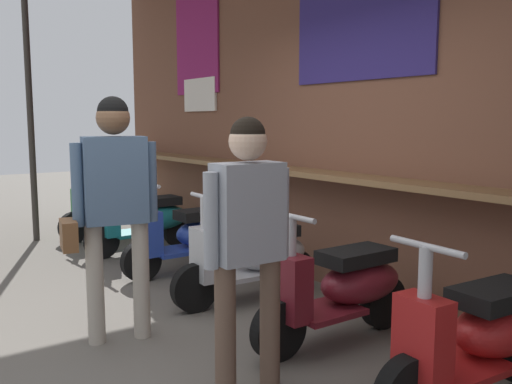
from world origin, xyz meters
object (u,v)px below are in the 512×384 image
at_px(scooter_teal, 148,220).
at_px(scooter_red, 482,335).
at_px(scooter_blue, 193,235).
at_px(scooter_silver, 255,257).
at_px(scooter_maroon, 344,287).
at_px(shopper_with_handbag, 113,193).
at_px(shopper_passing, 248,229).
at_px(scooter_green, 116,208).

height_order(scooter_teal, scooter_red, same).
height_order(scooter_blue, scooter_silver, same).
bearing_deg(scooter_red, scooter_blue, -86.47).
height_order(scooter_blue, scooter_maroon, same).
bearing_deg(scooter_silver, shopper_with_handbag, 10.73).
distance_m(scooter_teal, scooter_maroon, 3.32).
distance_m(scooter_teal, scooter_red, 4.41).
xyz_separation_m(scooter_teal, scooter_maroon, (3.32, 0.00, 0.00)).
xyz_separation_m(scooter_teal, shopper_passing, (3.58, -1.00, 0.58)).
relative_size(scooter_blue, scooter_maroon, 1.00).
relative_size(scooter_teal, scooter_blue, 1.00).
bearing_deg(shopper_passing, scooter_silver, -34.76).
distance_m(scooter_blue, shopper_passing, 2.72).
distance_m(scooter_green, scooter_blue, 2.15).
bearing_deg(scooter_silver, scooter_maroon, 93.38).
xyz_separation_m(scooter_maroon, shopper_with_handbag, (-0.93, -1.32, 0.68)).
bearing_deg(shopper_with_handbag, shopper_passing, 26.73).
height_order(scooter_maroon, scooter_red, same).
distance_m(shopper_with_handbag, shopper_passing, 1.23).
distance_m(scooter_teal, shopper_with_handbag, 2.81).
bearing_deg(shopper_with_handbag, scooter_green, 170.39).
height_order(scooter_red, shopper_passing, shopper_passing).
relative_size(scooter_green, scooter_teal, 1.00).
bearing_deg(scooter_green, scooter_silver, 85.71).
bearing_deg(shopper_with_handbag, scooter_teal, 162.54).
distance_m(scooter_teal, scooter_silver, 2.22).
height_order(scooter_maroon, shopper_passing, shopper_passing).
height_order(scooter_green, scooter_blue, same).
bearing_deg(scooter_green, scooter_red, 85.71).
bearing_deg(scooter_green, shopper_with_handbag, 64.61).
relative_size(scooter_red, shopper_with_handbag, 0.81).
height_order(scooter_teal, shopper_passing, shopper_passing).
xyz_separation_m(scooter_silver, scooter_red, (2.19, -0.00, 0.00)).
bearing_deg(scooter_silver, scooter_teal, -86.63).
relative_size(scooter_teal, scooter_silver, 1.00).
relative_size(scooter_silver, shopper_passing, 0.88).
relative_size(scooter_red, shopper_passing, 0.88).
distance_m(scooter_green, scooter_red, 5.45).
bearing_deg(scooter_teal, shopper_with_handbag, 59.78).
height_order(scooter_green, scooter_silver, same).
bearing_deg(scooter_maroon, scooter_green, -89.74).
relative_size(scooter_blue, shopper_with_handbag, 0.81).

